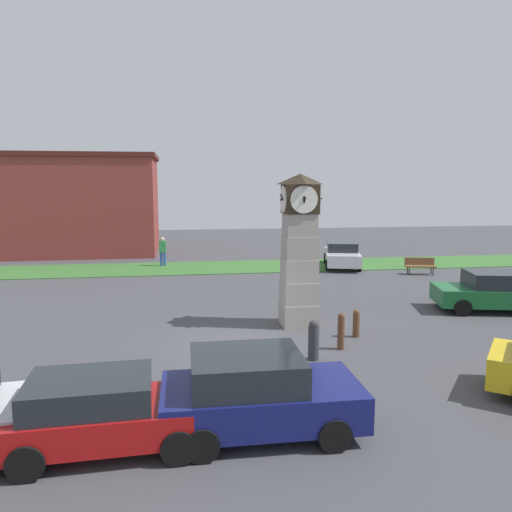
{
  "coord_description": "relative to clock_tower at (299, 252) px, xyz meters",
  "views": [
    {
      "loc": [
        -1.61,
        -14.6,
        4.92
      ],
      "look_at": [
        0.93,
        2.82,
        2.36
      ],
      "focal_mm": 35.0,
      "sensor_mm": 36.0,
      "label": 1
    }
  ],
  "objects": [
    {
      "name": "bollard_mid_row",
      "position": [
        0.65,
        -2.78,
        -2.01
      ],
      "size": [
        0.21,
        0.21,
        1.12
      ],
      "color": "brown",
      "rests_on": "ground_plane"
    },
    {
      "name": "grass_verge_far",
      "position": [
        0.03,
        12.43,
        -2.56
      ],
      "size": [
        47.39,
        4.54,
        0.04
      ],
      "primitive_type": "cube",
      "color": "#386B2D",
      "rests_on": "ground_plane"
    },
    {
      "name": "clock_tower",
      "position": [
        0.0,
        0.0,
        0.0
      ],
      "size": [
        1.49,
        1.56,
        5.25
      ],
      "color": "#9E998F",
      "rests_on": "ground_plane"
    },
    {
      "name": "bollard_far_row",
      "position": [
        -0.4,
        -3.54,
        -2.0
      ],
      "size": [
        0.31,
        0.31,
        1.15
      ],
      "color": "#333338",
      "rests_on": "ground_plane"
    },
    {
      "name": "bollard_near_tower",
      "position": [
        1.51,
        -1.68,
        -2.12
      ],
      "size": [
        0.22,
        0.22,
        0.91
      ],
      "color": "brown",
      "rests_on": "ground_plane"
    },
    {
      "name": "car_by_building",
      "position": [
        -2.57,
        -7.38,
        -1.76
      ],
      "size": [
        3.93,
        2.12,
        1.62
      ],
      "color": "navy",
      "rests_on": "ground_plane"
    },
    {
      "name": "pedestrian_near_bench",
      "position": [
        -5.2,
        13.33,
        -1.57
      ],
      "size": [
        0.42,
        0.28,
        1.76
      ],
      "color": "#264CA5",
      "rests_on": "ground_plane"
    },
    {
      "name": "bench",
      "position": [
        8.81,
        8.64,
        -2.06
      ],
      "size": [
        1.67,
        0.85,
        0.9
      ],
      "color": "brown",
      "rests_on": "ground_plane"
    },
    {
      "name": "ground_plane",
      "position": [
        -2.34,
        -2.05,
        -2.58
      ],
      "size": [
        78.98,
        78.98,
        0.0
      ],
      "primitive_type": "plane",
      "color": "#424247"
    },
    {
      "name": "car_end_of_row",
      "position": [
        5.34,
        11.62,
        -1.82
      ],
      "size": [
        2.87,
        4.68,
        1.48
      ],
      "color": "silver",
      "rests_on": "ground_plane"
    },
    {
      "name": "car_near_tower",
      "position": [
        -5.49,
        -7.59,
        -1.86
      ],
      "size": [
        4.14,
        2.05,
        1.4
      ],
      "color": "#A51111",
      "rests_on": "ground_plane"
    },
    {
      "name": "warehouse_blue_far",
      "position": [
        -11.57,
        20.35,
        0.9
      ],
      "size": [
        11.73,
        7.59,
        6.95
      ],
      "color": "maroon",
      "rests_on": "ground_plane"
    },
    {
      "name": "car_far_lot",
      "position": [
        7.81,
        0.81,
        -1.8
      ],
      "size": [
        4.26,
        2.77,
        1.54
      ],
      "color": "#19602D",
      "rests_on": "ground_plane"
    }
  ]
}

